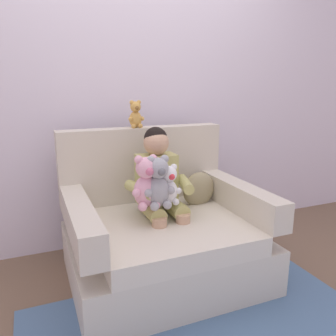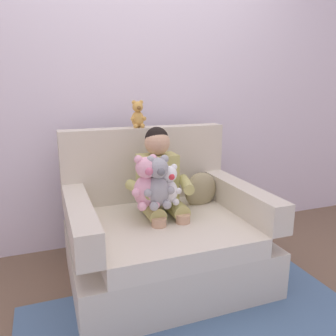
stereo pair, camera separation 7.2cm
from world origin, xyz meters
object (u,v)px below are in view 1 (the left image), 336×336
plush_white (169,186)px  throw_pillow (199,189)px  plush_pink (146,183)px  armchair (162,234)px  plush_grey (158,184)px  seated_child (160,184)px  plush_honey_on_backrest (136,115)px

plush_white → throw_pillow: plush_white is taller
plush_pink → throw_pillow: (0.48, 0.23, -0.16)m
armchair → plush_grey: armchair is taller
seated_child → plush_white: bearing=-87.3°
seated_child → throw_pillow: size_ratio=3.17×
armchair → plush_white: (0.02, -0.08, 0.36)m
seated_child → throw_pillow: bearing=13.7°
seated_child → armchair: bearing=-101.7°
plush_grey → armchair: bearing=68.7°
plush_pink → plush_honey_on_backrest: size_ratio=1.70×
armchair → plush_white: bearing=-77.9°
armchair → plush_pink: armchair is taller
armchair → throw_pillow: armchair is taller
seated_child → plush_pink: seated_child is taller
armchair → plush_honey_on_backrest: (-0.05, 0.38, 0.77)m
plush_white → plush_honey_on_backrest: 0.62m
plush_white → plush_pink: (-0.15, -0.01, 0.03)m
plush_white → seated_child: bearing=98.9°
plush_honey_on_backrest → plush_white: bearing=-84.5°
plush_honey_on_backrest → armchair: bearing=-85.4°
plush_pink → plush_honey_on_backrest: 0.60m
armchair → plush_honey_on_backrest: size_ratio=6.21×
plush_white → plush_honey_on_backrest: plush_honey_on_backrest is taller
seated_child → plush_pink: bearing=-139.6°
seated_child → plush_pink: size_ratio=2.47×
plush_white → throw_pillow: size_ratio=1.00×
armchair → throw_pillow: 0.44m
plush_pink → plush_honey_on_backrest: (0.08, 0.47, 0.37)m
plush_white → throw_pillow: bearing=37.6°
plush_pink → plush_white: bearing=-2.0°
armchair → plush_grey: bearing=-119.9°
plush_white → plush_grey: 0.09m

